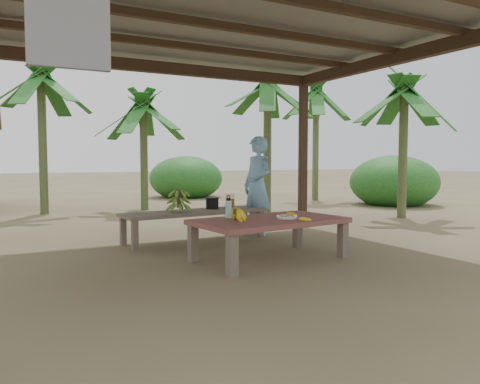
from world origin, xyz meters
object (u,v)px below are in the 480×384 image
bench (195,214)px  water_flask (229,208)px  cooking_pot (212,203)px  woman (258,186)px  ripe_banana_bunch (235,214)px  plate (287,217)px  work_table (269,224)px

bench → water_flask: bearing=-100.6°
cooking_pot → woman: size_ratio=0.12×
woman → ripe_banana_bunch: bearing=-46.5°
bench → woman: 1.17m
water_flask → cooking_pot: 1.57m
ripe_banana_bunch → plate: size_ratio=1.06×
ripe_banana_bunch → woman: 2.14m
ripe_banana_bunch → water_flask: bearing=77.3°
work_table → ripe_banana_bunch: bearing=173.2°
cooking_pot → woman: (0.75, -0.10, 0.26)m
ripe_banana_bunch → water_flask: 0.30m
woman → bench: bearing=-97.3°
ripe_banana_bunch → cooking_pot: bearing=73.5°
work_table → woman: size_ratio=1.20×
water_flask → bench: bearing=84.8°
ripe_banana_bunch → plate: ripe_banana_bunch is taller
bench → plate: (0.47, -1.76, 0.12)m
bench → cooking_pot: (0.34, 0.14, 0.14)m
bench → work_table: bearing=-85.7°
plate → water_flask: size_ratio=0.89×
work_table → plate: 0.23m
work_table → woman: woman is taller
plate → water_flask: bearing=146.3°
work_table → cooking_pot: (0.06, 1.79, 0.10)m
water_flask → plate: bearing=-33.7°
ripe_banana_bunch → woman: (1.29, 1.69, 0.21)m
woman → water_flask: bearing=-50.3°
work_table → plate: size_ratio=7.64×
water_flask → woman: size_ratio=0.18×
plate → cooking_pot: 1.90m
bench → cooking_pot: size_ratio=11.44×
work_table → woman: bearing=57.9°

